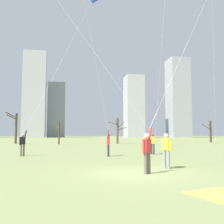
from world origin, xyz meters
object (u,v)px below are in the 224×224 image
Objects in this scene: bare_tree_left_of_center at (59,132)px; kite_flyer_midfield_center_purple at (173,87)px; kite_flyer_midfield_left_blue at (45,97)px; kite_flyer_foreground_left_yellow at (123,98)px; kite_flyer_foreground_right_teal at (102,110)px; bare_tree_leftmost at (210,131)px; bystander_strolling_midfield at (166,149)px; bare_tree_center at (118,129)px; bare_tree_right_of_center at (16,126)px.

kite_flyer_midfield_center_purple is at bearing -77.61° from bare_tree_left_of_center.
kite_flyer_midfield_left_blue is 0.93× the size of kite_flyer_midfield_center_purple.
kite_flyer_foreground_left_yellow is 1.01× the size of kite_flyer_midfield_center_purple.
bare_tree_leftmost is (25.36, 29.44, -0.94)m from kite_flyer_foreground_right_teal.
bare_tree_left_of_center is at bearing 101.06° from bystander_strolling_midfield.
kite_flyer_foreground_left_yellow is 34.00m from bare_tree_leftmost.
kite_flyer_midfield_center_purple is (6.99, -9.08, -0.63)m from kite_flyer_midfield_left_blue.
bystander_strolling_midfield is (-0.16, -10.40, -3.85)m from kite_flyer_foreground_left_yellow.
kite_flyer_foreground_right_teal is at bearing -81.37° from bare_tree_left_of_center.
kite_flyer_midfield_left_blue is 24.36m from bare_tree_center.
bare_tree_right_of_center reaches higher than bare_tree_left_of_center.
bare_tree_leftmost is (22.52, 34.78, -1.66)m from kite_flyer_midfield_center_purple.
kite_flyer_foreground_right_teal is at bearing -42.06° from kite_flyer_midfield_left_blue.
kite_flyer_foreground_left_yellow is 3.42× the size of bare_tree_right_of_center.
kite_flyer_foreground_right_teal reaches higher than kite_flyer_midfield_left_blue.
kite_flyer_midfield_left_blue reaches higher than bystander_strolling_midfield.
bare_tree_left_of_center is (-6.58, 29.95, -2.01)m from kite_flyer_midfield_center_purple.
kite_flyer_foreground_right_teal is 6.73m from bystander_strolling_midfield.
kite_flyer_midfield_left_blue reaches higher than bare_tree_right_of_center.
bare_tree_left_of_center is (-3.73, 24.62, -1.29)m from kite_flyer_foreground_right_teal.
bare_tree_center is (10.19, 22.02, -2.13)m from kite_flyer_midfield_left_blue.
bare_tree_leftmost reaches higher than bare_tree_left_of_center.
bystander_strolling_midfield is 0.38× the size of bare_tree_leftmost.
kite_flyer_foreground_left_yellow is at bearing 6.51° from kite_flyer_midfield_left_blue.
kite_flyer_midfield_center_purple is (0.45, -9.82, -0.81)m from kite_flyer_foreground_left_yellow.
bare_tree_leftmost is (29.10, 4.82, 0.35)m from bare_tree_left_of_center.
bare_tree_center is 9.85m from bare_tree_left_of_center.
kite_flyer_foreground_left_yellow reaches higher than kite_flyer_midfield_left_blue.
bystander_strolling_midfield is 36.51m from bare_tree_right_of_center.
kite_flyer_midfield_center_purple is at bearing -61.95° from kite_flyer_foreground_right_teal.
kite_flyer_foreground_left_yellow is at bearing -73.06° from bare_tree_left_of_center.
kite_flyer_foreground_left_yellow is 4.28× the size of bare_tree_leftmost.
kite_flyer_foreground_left_yellow is 4.12× the size of bare_tree_center.
bare_tree_right_of_center is at bearing 172.37° from bare_tree_center.
kite_flyer_foreground_right_teal is 4.50× the size of bare_tree_center.
kite_flyer_foreground_right_teal is 38.87m from bare_tree_leftmost.
kite_flyer_midfield_left_blue is at bearing -173.49° from kite_flyer_foreground_left_yellow.
bare_tree_left_of_center is at bearing 106.94° from kite_flyer_foreground_left_yellow.
bare_tree_right_of_center is at bearing 119.67° from kite_flyer_foreground_left_yellow.
kite_flyer_foreground_right_teal reaches higher than kite_flyer_midfield_center_purple.
bare_tree_leftmost is at bearing 57.08° from kite_flyer_midfield_center_purple.
kite_flyer_midfield_center_purple is 5.09× the size of bare_tree_left_of_center.
bystander_strolling_midfield is 31.94m from bare_tree_center.
bystander_strolling_midfield is at bearing -56.53° from kite_flyer_midfield_left_blue.
kite_flyer_midfield_left_blue is 21.05m from bare_tree_left_of_center.
kite_flyer_midfield_center_purple is 30.73m from bare_tree_left_of_center.
bare_tree_left_of_center is (-6.13, 20.13, -2.82)m from kite_flyer_foreground_left_yellow.
bare_tree_center is 0.83× the size of bare_tree_right_of_center.
kite_flyer_foreground_right_teal reaches higher than bystander_strolling_midfield.
kite_flyer_midfield_left_blue is 5.75m from kite_flyer_foreground_right_teal.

